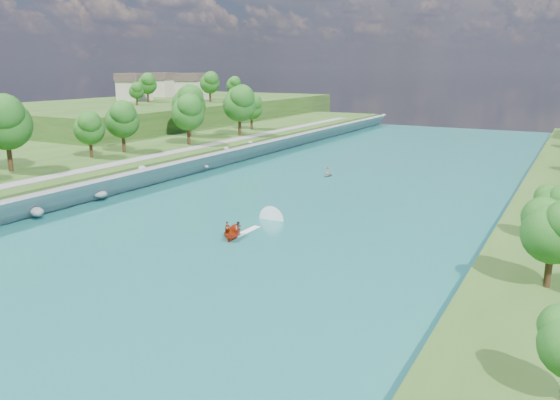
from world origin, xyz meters
The scene contains 11 objects.
ground centered at (0.00, 0.00, 0.00)m, with size 260.00×260.00×0.00m, color #2D5119.
river_water centered at (0.00, 20.00, 0.05)m, with size 55.00×240.00×0.10m, color #185D58.
berm_west centered at (-50.00, 20.00, 1.75)m, with size 45.00×240.00×3.50m, color #2D5119.
ridge_west centered at (-82.50, 95.00, 4.50)m, with size 60.00×120.00×9.00m, color #2D5119.
riprap_bank centered at (-25.86, 18.47, 1.81)m, with size 4.65×236.00×4.24m.
riverside_path centered at (-32.50, 20.00, 3.55)m, with size 3.00×200.00×0.10m, color gray.
ridge_houses centered at (-88.67, 100.00, 13.31)m, with size 29.50×29.50×8.40m.
trees_west centered at (-40.21, 16.47, 9.50)m, with size 18.83×148.50×13.88m.
trees_ridge centered at (-70.32, 89.93, 13.79)m, with size 21.55×40.67×10.50m.
motorboat centered at (1.23, 8.89, 0.71)m, with size 3.60×18.80×2.02m.
raft centered at (-4.41, 45.93, 0.45)m, with size 1.99×2.63×1.59m.
Camera 1 is at (34.94, -42.48, 19.14)m, focal length 35.00 mm.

